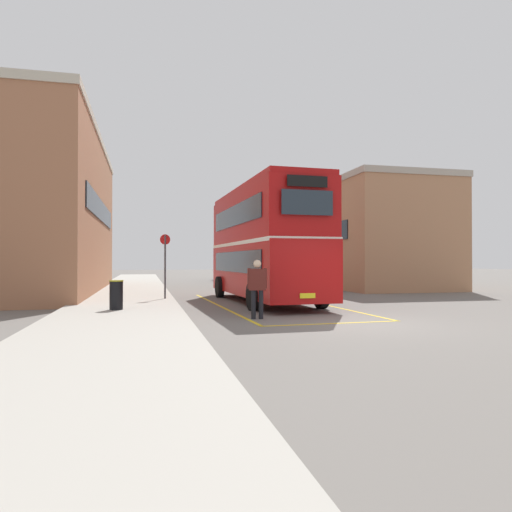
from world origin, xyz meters
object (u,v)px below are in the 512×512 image
(double_decker_bus, at_px, (264,242))
(bus_stop_sign, at_px, (165,260))
(pedestrian_boarding, at_px, (257,284))
(litter_bin, at_px, (116,295))
(single_deck_bus, at_px, (242,262))

(double_decker_bus, bearing_deg, bus_stop_sign, 162.98)
(double_decker_bus, xyz_separation_m, pedestrian_boarding, (-1.58, -5.41, -1.48))
(double_decker_bus, relative_size, litter_bin, 10.33)
(single_deck_bus, relative_size, litter_bin, 9.73)
(double_decker_bus, bearing_deg, litter_bin, -152.01)
(pedestrian_boarding, distance_m, bus_stop_sign, 7.11)
(single_deck_bus, bearing_deg, bus_stop_sign, -110.94)
(single_deck_bus, bearing_deg, double_decker_bus, -99.09)
(bus_stop_sign, bearing_deg, double_decker_bus, -17.02)
(pedestrian_boarding, height_order, litter_bin, pedestrian_boarding)
(single_deck_bus, bearing_deg, litter_bin, -111.16)
(litter_bin, bearing_deg, double_decker_bus, 27.99)
(single_deck_bus, height_order, bus_stop_sign, single_deck_bus)
(double_decker_bus, height_order, bus_stop_sign, double_decker_bus)
(double_decker_bus, distance_m, bus_stop_sign, 4.26)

